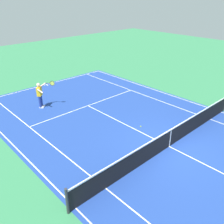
% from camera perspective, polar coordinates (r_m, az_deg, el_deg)
% --- Properties ---
extents(ground_plane, '(60.00, 60.00, 0.00)m').
position_cam_1_polar(ground_plane, '(12.21, 13.24, -7.87)').
color(ground_plane, '#2D7247').
extents(court_slab, '(24.20, 11.40, 0.00)m').
position_cam_1_polar(court_slab, '(12.20, 13.24, -7.87)').
color(court_slab, navy).
rests_on(court_slab, ground_plane).
extents(court_line_markings, '(23.85, 11.05, 0.01)m').
position_cam_1_polar(court_line_markings, '(12.20, 13.24, -7.85)').
color(court_line_markings, white).
rests_on(court_line_markings, ground_plane).
extents(tennis_net, '(0.10, 11.70, 1.08)m').
position_cam_1_polar(tennis_net, '(11.94, 13.48, -5.92)').
color(tennis_net, '#2D2D33').
rests_on(tennis_net, ground_plane).
extents(tennis_player_near, '(0.74, 1.11, 1.70)m').
position_cam_1_polar(tennis_player_near, '(16.06, -16.50, 4.10)').
color(tennis_player_near, navy).
rests_on(tennis_player_near, ground_plane).
extents(tennis_ball, '(0.07, 0.07, 0.07)m').
position_cam_1_polar(tennis_ball, '(13.57, 6.75, -3.36)').
color(tennis_ball, '#CCE01E').
rests_on(tennis_ball, ground_plane).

